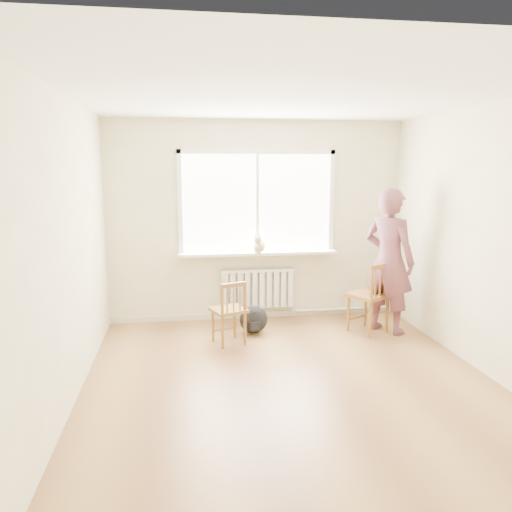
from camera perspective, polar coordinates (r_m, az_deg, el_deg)
name	(u,v)px	position (r m, az deg, el deg)	size (l,w,h in m)	color
floor	(292,385)	(5.00, 4.09, -14.44)	(4.50, 4.50, 0.00)	#9A6F3F
ceiling	(295,95)	(4.59, 4.53, 17.89)	(4.50, 4.50, 0.00)	white
back_wall	(257,221)	(6.80, 0.09, 3.97)	(4.00, 0.01, 2.70)	#EDE6BE
window	(257,199)	(6.75, 0.13, 6.59)	(2.12, 0.05, 1.42)	white
windowsill	(258,253)	(6.75, 0.23, 0.33)	(2.15, 0.22, 0.04)	white
radiator	(258,288)	(6.87, 0.21, -3.68)	(1.00, 0.12, 0.55)	white
heating_pipe	(344,309)	(7.28, 9.99, -5.97)	(0.04, 0.04, 1.40)	silver
baseboard	(257,314)	(7.05, 0.11, -6.69)	(4.00, 0.03, 0.08)	beige
chair_left	(230,312)	(5.93, -2.98, -6.45)	(0.48, 0.47, 0.77)	olive
chair_right	(372,297)	(6.47, 13.07, -4.64)	(0.61, 0.60, 0.91)	olive
person	(389,261)	(6.48, 14.95, -0.56)	(0.67, 0.44, 1.83)	#B53C4F
cat	(259,245)	(6.65, 0.30, 1.30)	(0.24, 0.39, 0.27)	beige
backpack	(254,319)	(6.36, -0.29, -7.27)	(0.35, 0.27, 0.35)	black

